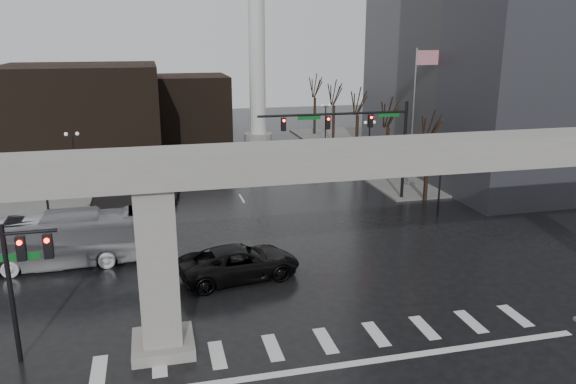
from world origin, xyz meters
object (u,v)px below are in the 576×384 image
at_px(city_bus, 53,240).
at_px(far_car, 168,192).
at_px(signal_mast_arm, 360,131).
at_px(pickup_truck, 240,262).

bearing_deg(city_bus, far_car, -30.81).
relative_size(signal_mast_arm, pickup_truck, 1.81).
height_order(pickup_truck, far_car, pickup_truck).
xyz_separation_m(signal_mast_arm, pickup_truck, (-11.63, -12.31, -4.90)).
distance_m(signal_mast_arm, far_car, 16.30).
height_order(signal_mast_arm, far_car, signal_mast_arm).
height_order(city_bus, far_car, city_bus).
bearing_deg(city_bus, pickup_truck, -113.66).
xyz_separation_m(signal_mast_arm, city_bus, (-21.88, -8.01, -4.25)).
xyz_separation_m(city_bus, far_car, (6.99, 12.15, -0.92)).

